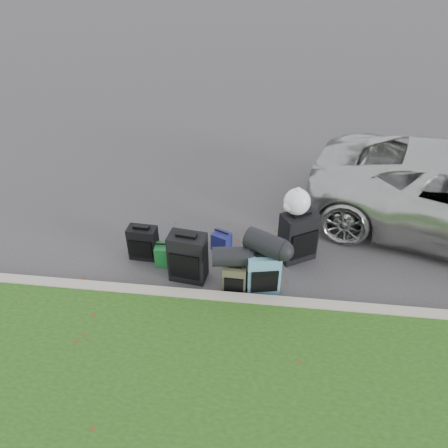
# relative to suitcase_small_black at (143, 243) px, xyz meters

# --- Properties ---
(ground) EXTENTS (120.00, 120.00, 0.00)m
(ground) POSITION_rel_suitcase_small_black_xyz_m (1.38, 0.10, -0.29)
(ground) COLOR #383535
(ground) RESTS_ON ground
(curb) EXTENTS (120.00, 0.18, 0.15)m
(curb) POSITION_rel_suitcase_small_black_xyz_m (1.38, -0.90, -0.21)
(curb) COLOR #9E937F
(curb) RESTS_ON ground
(suitcase_small_black) EXTENTS (0.47, 0.28, 0.57)m
(suitcase_small_black) POSITION_rel_suitcase_small_black_xyz_m (0.00, 0.00, 0.00)
(suitcase_small_black) COLOR black
(suitcase_small_black) RESTS_ON ground
(suitcase_large_black_left) EXTENTS (0.59, 0.40, 0.79)m
(suitcase_large_black_left) POSITION_rel_suitcase_small_black_xyz_m (0.81, -0.40, 0.11)
(suitcase_large_black_left) COLOR black
(suitcase_large_black_left) RESTS_ON ground
(suitcase_olive) EXTENTS (0.35, 0.22, 0.47)m
(suitcase_olive) POSITION_rel_suitcase_small_black_xyz_m (1.54, -0.62, -0.05)
(suitcase_olive) COLOR #373723
(suitcase_olive) RESTS_ON ground
(suitcase_teal) EXTENTS (0.52, 0.37, 0.68)m
(suitcase_teal) POSITION_rel_suitcase_small_black_xyz_m (1.95, -0.56, 0.05)
(suitcase_teal) COLOR teal
(suitcase_teal) RESTS_ON ground
(suitcase_large_black_right) EXTENTS (0.65, 0.57, 0.84)m
(suitcase_large_black_right) POSITION_rel_suitcase_small_black_xyz_m (2.47, 0.27, 0.13)
(suitcase_large_black_right) COLOR black
(suitcase_large_black_right) RESTS_ON ground
(tote_green) EXTENTS (0.32, 0.26, 0.35)m
(tote_green) POSITION_rel_suitcase_small_black_xyz_m (0.38, -0.12, -0.11)
(tote_green) COLOR #186D29
(tote_green) RESTS_ON ground
(tote_navy) EXTENTS (0.35, 0.32, 0.31)m
(tote_navy) POSITION_rel_suitcase_small_black_xyz_m (1.23, 0.36, -0.13)
(tote_navy) COLOR navy
(tote_navy) RESTS_ON ground
(duffel_left) EXTENTS (0.57, 0.35, 0.29)m
(duffel_left) POSITION_rel_suitcase_small_black_xyz_m (1.48, -0.57, 0.33)
(duffel_left) COLOR black
(duffel_left) RESTS_ON suitcase_olive
(duffel_right) EXTENTS (0.65, 0.55, 0.32)m
(duffel_right) POSITION_rel_suitcase_small_black_xyz_m (1.96, -0.51, 0.55)
(duffel_right) COLOR black
(duffel_right) RESTS_ON suitcase_teal
(trash_bag) EXTENTS (0.41, 0.41, 0.41)m
(trash_bag) POSITION_rel_suitcase_small_black_xyz_m (2.39, 0.32, 0.76)
(trash_bag) COLOR white
(trash_bag) RESTS_ON suitcase_large_black_right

